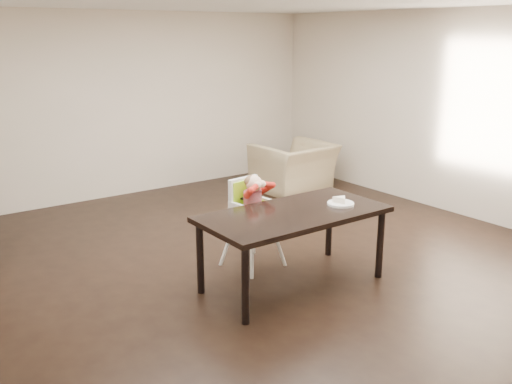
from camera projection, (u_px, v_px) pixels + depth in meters
ground at (282, 261)px, 6.16m from camera, size 7.00×7.00×0.00m
room_walls at (284, 88)px, 5.66m from camera, size 6.02×7.02×2.71m
dining_table at (294, 219)px, 5.42m from camera, size 1.80×0.90×0.75m
high_chair at (251, 202)px, 5.88m from camera, size 0.46×0.46×0.99m
plate at (341, 202)px, 5.61m from camera, size 0.34×0.34×0.08m
armchair at (294, 159)px, 8.84m from camera, size 1.16×0.79×0.98m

